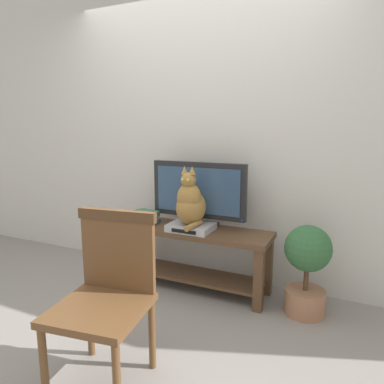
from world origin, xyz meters
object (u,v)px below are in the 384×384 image
Objects in this scene: tv at (198,193)px; wooden_chair at (108,286)px; tv_stand at (194,248)px; potted_plant at (307,265)px; cat at (190,203)px; book_stack at (147,217)px; media_box at (191,227)px.

wooden_chair is at bearing -89.10° from tv.
tv_stand is 0.93m from potted_plant.
cat reaches higher than potted_plant.
cat is 2.06× the size of book_stack.
cat is 0.52× the size of wooden_chair.
tv is (0.00, 0.08, 0.47)m from tv_stand.
book_stack is at bearing -178.72° from tv_stand.
tv is at bearing 88.71° from cat.
tv reaches higher than book_stack.
potted_plant is (0.93, -0.04, 0.02)m from tv_stand.
cat is at bearing -86.24° from media_box.
cat is 0.50m from book_stack.
tv reaches higher than wooden_chair.
cat is (-0.00, -0.07, 0.41)m from tv_stand.
cat is 1.01m from potted_plant.
tv reaches higher than cat.
book_stack is (-0.49, 1.17, 0.06)m from wooden_chair.
media_box is 1.12m from wooden_chair.
media_box is 0.47m from book_stack.
wooden_chair is at bearing -67.33° from book_stack.
cat is at bearing -91.29° from tv.
potted_plant is (0.93, -0.12, -0.45)m from tv.
wooden_chair is 1.27m from book_stack.
potted_plant is at bearing -2.47° from tv_stand.
book_stack is at bearing -169.16° from tv.
tv_stand is 5.51× the size of book_stack.
tv_stand is 1.90× the size of potted_plant.
book_stack is (-0.47, -0.09, -0.24)m from tv.
media_box is 0.95m from potted_plant.
potted_plant is (0.93, 0.02, -0.18)m from media_box.
potted_plant is at bearing 2.08° from cat.
cat is at bearing -177.92° from potted_plant.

